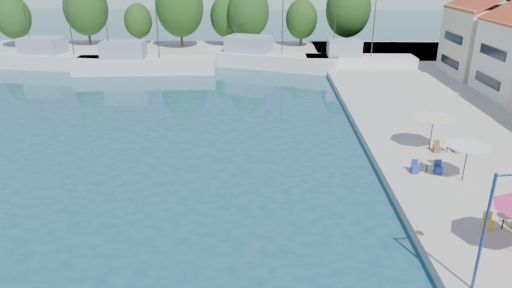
{
  "coord_description": "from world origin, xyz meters",
  "views": [
    {
      "loc": [
        -1.1,
        -1.51,
        12.48
      ],
      "look_at": [
        -1.84,
        26.0,
        1.61
      ],
      "focal_mm": 32.0,
      "sensor_mm": 36.0,
      "label": 1
    }
  ],
  "objects_px": {
    "umbrella_white": "(468,150)",
    "trawler_04": "(357,62)",
    "trawler_01": "(60,59)",
    "trawler_03": "(265,58)",
    "street_lamp": "(496,210)",
    "umbrella_cream": "(433,121)",
    "trawler_02": "(142,64)"
  },
  "relations": [
    {
      "from": "trawler_02",
      "to": "umbrella_white",
      "type": "height_order",
      "value": "trawler_02"
    },
    {
      "from": "trawler_01",
      "to": "umbrella_white",
      "type": "height_order",
      "value": "trawler_01"
    },
    {
      "from": "trawler_02",
      "to": "trawler_04",
      "type": "bearing_deg",
      "value": -0.82
    },
    {
      "from": "trawler_02",
      "to": "trawler_04",
      "type": "height_order",
      "value": "same"
    },
    {
      "from": "umbrella_cream",
      "to": "street_lamp",
      "type": "distance_m",
      "value": 14.95
    },
    {
      "from": "trawler_04",
      "to": "umbrella_white",
      "type": "bearing_deg",
      "value": -88.87
    },
    {
      "from": "trawler_02",
      "to": "trawler_04",
      "type": "relative_size",
      "value": 1.28
    },
    {
      "from": "street_lamp",
      "to": "umbrella_white",
      "type": "bearing_deg",
      "value": 62.09
    },
    {
      "from": "trawler_01",
      "to": "street_lamp",
      "type": "relative_size",
      "value": 3.48
    },
    {
      "from": "trawler_02",
      "to": "umbrella_white",
      "type": "bearing_deg",
      "value": -53.6
    },
    {
      "from": "trawler_03",
      "to": "street_lamp",
      "type": "relative_size",
      "value": 3.75
    },
    {
      "from": "trawler_03",
      "to": "umbrella_cream",
      "type": "relative_size",
      "value": 6.4
    },
    {
      "from": "trawler_04",
      "to": "street_lamp",
      "type": "distance_m",
      "value": 42.68
    },
    {
      "from": "trawler_04",
      "to": "trawler_01",
      "type": "bearing_deg",
      "value": 179.69
    },
    {
      "from": "trawler_02",
      "to": "street_lamp",
      "type": "xyz_separation_m",
      "value": [
        23.96,
        -40.69,
        3.02
      ]
    },
    {
      "from": "umbrella_white",
      "to": "trawler_04",
      "type": "bearing_deg",
      "value": 90.64
    },
    {
      "from": "trawler_01",
      "to": "umbrella_cream",
      "type": "height_order",
      "value": "trawler_01"
    },
    {
      "from": "trawler_03",
      "to": "trawler_04",
      "type": "height_order",
      "value": "same"
    },
    {
      "from": "trawler_03",
      "to": "umbrella_white",
      "type": "height_order",
      "value": "trawler_03"
    },
    {
      "from": "umbrella_white",
      "to": "street_lamp",
      "type": "distance_m",
      "value": 10.24
    },
    {
      "from": "trawler_02",
      "to": "umbrella_cream",
      "type": "xyz_separation_m",
      "value": [
        26.73,
        -26.08,
        1.54
      ]
    },
    {
      "from": "umbrella_cream",
      "to": "umbrella_white",
      "type": "bearing_deg",
      "value": -86.35
    },
    {
      "from": "street_lamp",
      "to": "trawler_01",
      "type": "bearing_deg",
      "value": 119.18
    },
    {
      "from": "trawler_02",
      "to": "trawler_03",
      "type": "bearing_deg",
      "value": 9.28
    },
    {
      "from": "street_lamp",
      "to": "umbrella_cream",
      "type": "bearing_deg",
      "value": 69.09
    },
    {
      "from": "trawler_01",
      "to": "umbrella_cream",
      "type": "relative_size",
      "value": 5.95
    },
    {
      "from": "trawler_03",
      "to": "umbrella_cream",
      "type": "distance_m",
      "value": 32.04
    },
    {
      "from": "umbrella_white",
      "to": "street_lamp",
      "type": "bearing_deg",
      "value": -107.71
    },
    {
      "from": "trawler_04",
      "to": "trawler_03",
      "type": "bearing_deg",
      "value": 170.87
    },
    {
      "from": "trawler_01",
      "to": "trawler_03",
      "type": "height_order",
      "value": "same"
    },
    {
      "from": "trawler_03",
      "to": "trawler_04",
      "type": "distance_m",
      "value": 11.73
    },
    {
      "from": "trawler_04",
      "to": "umbrella_white",
      "type": "xyz_separation_m",
      "value": [
        0.36,
        -32.84,
        1.49
      ]
    }
  ]
}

